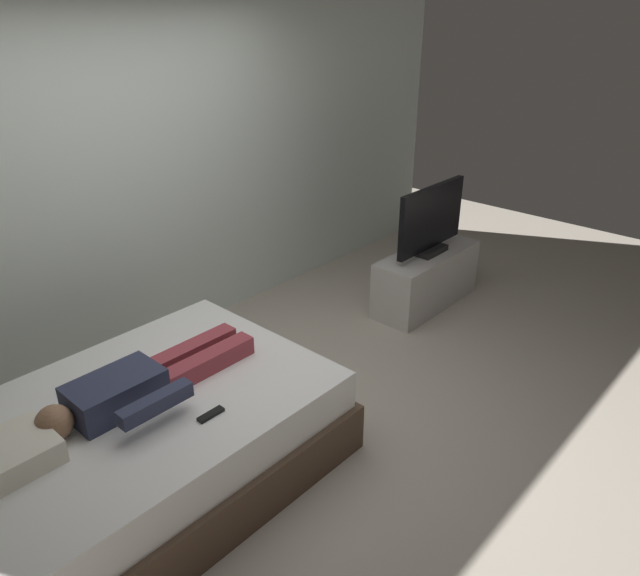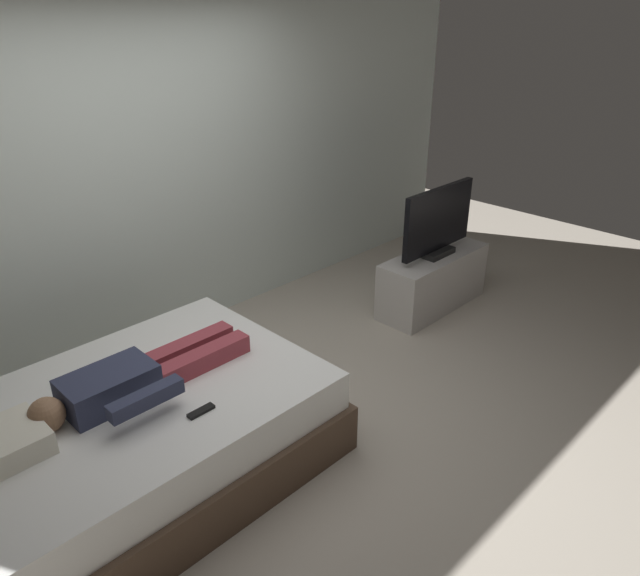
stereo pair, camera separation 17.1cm
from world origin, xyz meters
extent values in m
plane|color=#ADA393|center=(0.00, 0.00, 0.00)|extent=(10.00, 10.00, 0.00)
cube|color=silver|center=(0.40, 1.68, 1.40)|extent=(6.40, 0.10, 2.80)
cube|color=brown|center=(-0.91, 0.32, 0.15)|extent=(2.06, 1.47, 0.30)
cube|color=white|center=(-0.91, 0.32, 0.42)|extent=(1.98, 1.39, 0.24)
cube|color=#2D334C|center=(-1.01, 0.35, 0.63)|extent=(0.48, 0.28, 0.18)
sphere|color=#936B4C|center=(-1.34, 0.35, 0.63)|extent=(0.18, 0.18, 0.18)
cube|color=#993842|center=(-0.47, 0.27, 0.60)|extent=(0.60, 0.11, 0.11)
cube|color=#993842|center=(-0.47, 0.43, 0.60)|extent=(0.60, 0.11, 0.11)
cube|color=#2D334C|center=(-0.95, 0.07, 0.67)|extent=(0.40, 0.08, 0.08)
cube|color=black|center=(-0.73, -0.07, 0.55)|extent=(0.15, 0.04, 0.02)
cube|color=#B7B2AD|center=(1.99, 0.37, 0.25)|extent=(1.10, 0.40, 0.50)
cube|color=black|center=(1.99, 0.37, 0.53)|extent=(0.32, 0.20, 0.05)
cube|color=black|center=(1.99, 0.37, 0.82)|extent=(0.88, 0.05, 0.54)
camera|label=1|loc=(-2.19, -2.15, 2.47)|focal=33.54mm
camera|label=2|loc=(-2.07, -2.27, 2.47)|focal=33.54mm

